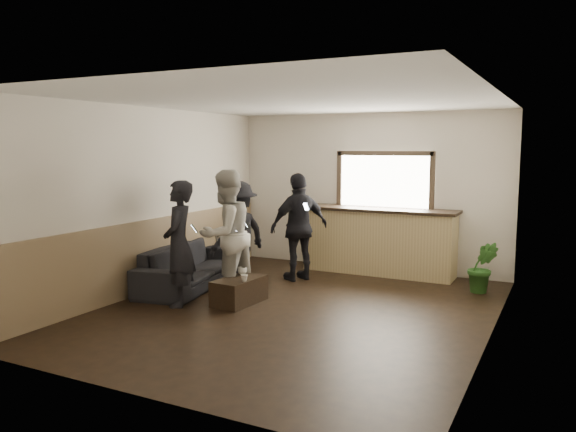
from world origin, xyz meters
The scene contains 12 objects.
ground centered at (0.00, 0.00, 0.00)m, with size 5.00×6.00×0.01m, color black.
room_shell centered at (-0.74, 0.00, 1.47)m, with size 5.01×6.01×2.80m.
bar_counter centered at (0.30, 2.70, 0.64)m, with size 2.70×0.68×2.13m.
sofa centered at (-2.08, 0.45, 0.33)m, with size 2.24×0.88×0.66m, color black.
coffee_table centered at (-0.86, -0.05, 0.18)m, with size 0.45×0.81×0.36m, color black.
cup_a centered at (-0.95, 0.18, 0.41)m, with size 0.13×0.13×0.11m, color silver.
cup_b centered at (-0.71, -0.16, 0.41)m, with size 0.10×0.10×0.09m, color silver.
potted_plant centered at (2.12, 2.10, 0.40)m, with size 0.44×0.35×0.79m, color #2D6623.
person_a centered at (-1.55, -0.50, 0.87)m, with size 0.65×0.75×1.75m.
person_b centered at (-1.19, 0.13, 0.94)m, with size 0.91×1.06×1.88m.
person_c centered at (-1.43, 0.83, 0.83)m, with size 0.87×1.20×1.67m.
person_d centered at (-0.72, 1.62, 0.89)m, with size 0.95×1.10×1.78m.
Camera 1 is at (3.25, -6.64, 2.20)m, focal length 35.00 mm.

